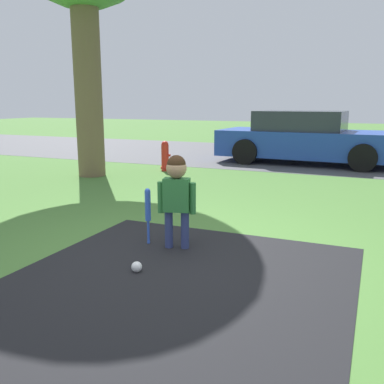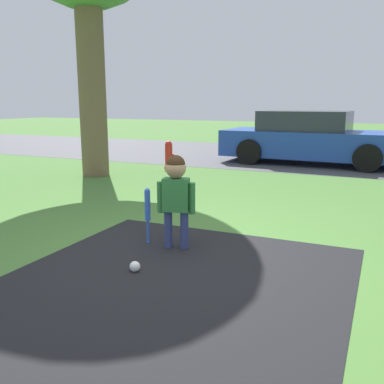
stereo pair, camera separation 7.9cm
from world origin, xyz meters
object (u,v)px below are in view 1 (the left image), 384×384
Objects in this scene: child at (177,189)px; baseball_bat at (148,208)px; sports_ball at (137,267)px; fire_hydrant at (165,156)px; parked_car at (307,139)px.

child is 1.60× the size of baseball_bat.
sports_ball is (-0.06, -0.74, -0.59)m from child.
sports_ball is 0.15× the size of fire_hydrant.
sports_ball is at bearing -65.72° from fire_hydrant.
child is at bearing 85.66° from sports_ball.
baseball_bat is 6.27× the size of sports_ball.
fire_hydrant is (-2.45, 4.57, -0.31)m from child.
baseball_bat reaches higher than sports_ball.
child is 7.10m from parked_car.
baseball_bat is 0.86m from sports_ball.
fire_hydrant is at bearing 114.28° from sports_ball.
baseball_bat is 0.92× the size of fire_hydrant.
child is at bearing -0.08° from baseball_bat.
baseball_bat is (-0.34, 0.00, -0.24)m from child.
child reaches higher than sports_ball.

